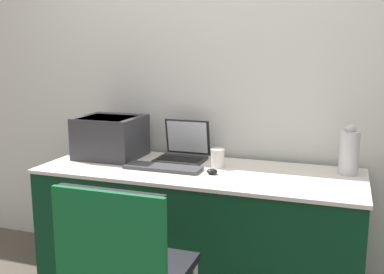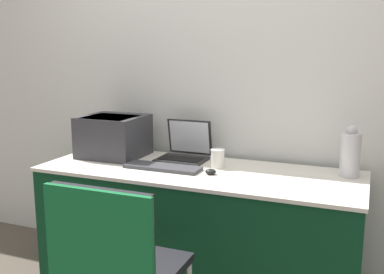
{
  "view_description": "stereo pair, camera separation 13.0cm",
  "coord_description": "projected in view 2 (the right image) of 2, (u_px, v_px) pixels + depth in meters",
  "views": [
    {
      "loc": [
        0.78,
        -2.03,
        1.42
      ],
      "look_at": [
        -0.05,
        0.36,
        0.93
      ],
      "focal_mm": 42.0,
      "sensor_mm": 36.0,
      "label": 1
    },
    {
      "loc": [
        0.9,
        -1.99,
        1.42
      ],
      "look_at": [
        -0.05,
        0.36,
        0.93
      ],
      "focal_mm": 42.0,
      "sensor_mm": 36.0,
      "label": 2
    }
  ],
  "objects": [
    {
      "name": "mouse",
      "position": [
        211.0,
        172.0,
        2.46
      ],
      "size": [
        0.06,
        0.05,
        0.03
      ],
      "color": "black",
      "rests_on": "table"
    },
    {
      "name": "laptop_left",
      "position": [
        184.0,
        151.0,
        2.79
      ],
      "size": [
        0.29,
        0.27,
        0.24
      ],
      "color": "black",
      "rests_on": "table"
    },
    {
      "name": "metal_pitcher",
      "position": [
        350.0,
        153.0,
        2.4
      ],
      "size": [
        0.1,
        0.1,
        0.28
      ],
      "color": "silver",
      "rests_on": "table"
    },
    {
      "name": "table",
      "position": [
        198.0,
        231.0,
        2.64
      ],
      "size": [
        1.83,
        0.67,
        0.75
      ],
      "color": "#0C381E",
      "rests_on": "ground_plane"
    },
    {
      "name": "chair",
      "position": [
        114.0,
        257.0,
        1.89
      ],
      "size": [
        0.49,
        0.46,
        0.89
      ],
      "color": "black",
      "rests_on": "ground_plane"
    },
    {
      "name": "printer",
      "position": [
        113.0,
        135.0,
        2.87
      ],
      "size": [
        0.38,
        0.36,
        0.26
      ],
      "color": "#333338",
      "rests_on": "table"
    },
    {
      "name": "external_keyboard",
      "position": [
        163.0,
        167.0,
        2.57
      ],
      "size": [
        0.45,
        0.14,
        0.02
      ],
      "color": "#3D3D42",
      "rests_on": "table"
    },
    {
      "name": "coffee_cup",
      "position": [
        218.0,
        158.0,
        2.6
      ],
      "size": [
        0.08,
        0.08,
        0.11
      ],
      "color": "white",
      "rests_on": "table"
    },
    {
      "name": "wall_back",
      "position": [
        221.0,
        69.0,
        2.83
      ],
      "size": [
        8.0,
        0.05,
        2.6
      ],
      "color": "silver",
      "rests_on": "ground_plane"
    }
  ]
}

